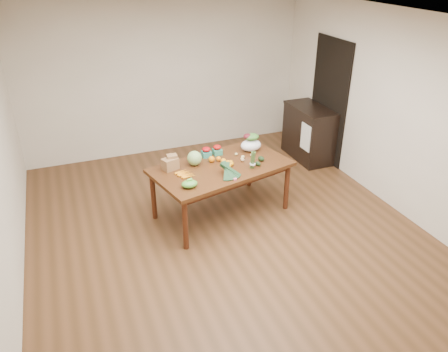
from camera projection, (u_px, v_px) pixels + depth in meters
name	position (u px, v px, depth m)	size (l,w,h in m)	color
floor	(228.00, 234.00, 5.76)	(6.00, 6.00, 0.00)	brown
ceiling	(229.00, 20.00, 4.51)	(5.00, 6.00, 0.02)	white
room_walls	(228.00, 140.00, 5.14)	(5.02, 6.02, 2.70)	silver
dining_table	(221.00, 190.00, 6.06)	(1.83, 1.02, 0.75)	#532D13
doorway_dark	(329.00, 101.00, 7.40)	(0.02, 1.00, 2.10)	black
cabinet	(309.00, 133.00, 7.68)	(0.52, 1.02, 0.94)	black
dish_towel	(306.00, 137.00, 7.29)	(0.02, 0.28, 0.45)	white
paper_bag	(170.00, 163.00, 5.75)	(0.27, 0.22, 0.19)	olive
cabbage	(195.00, 158.00, 5.87)	(0.20, 0.20, 0.20)	#99C270
strawberry_basket_a	(206.00, 153.00, 6.12)	(0.12, 0.12, 0.11)	red
strawberry_basket_b	(217.00, 151.00, 6.19)	(0.12, 0.12, 0.11)	red
orange_a	(212.00, 159.00, 5.97)	(0.09, 0.09, 0.09)	orange
orange_b	(219.00, 159.00, 6.00)	(0.07, 0.07, 0.07)	orange
orange_c	(224.00, 161.00, 5.93)	(0.08, 0.08, 0.08)	orange
mandarin_cluster	(228.00, 163.00, 5.85)	(0.18, 0.18, 0.09)	orange
carrots	(185.00, 174.00, 5.65)	(0.22, 0.24, 0.03)	#FF9B15
snap_pea_bag	(189.00, 184.00, 5.34)	(0.20, 0.15, 0.09)	#489231
kale_bunch	(231.00, 171.00, 5.57)	(0.32, 0.40, 0.16)	#16331E
asparagus_bundle	(253.00, 160.00, 5.76)	(0.08, 0.08, 0.25)	#4D7535
potato_a	(242.00, 159.00, 6.03)	(0.05, 0.04, 0.04)	tan
potato_b	(243.00, 160.00, 6.00)	(0.05, 0.05, 0.04)	tan
potato_c	(243.00, 157.00, 6.09)	(0.05, 0.05, 0.04)	tan
potato_d	(236.00, 154.00, 6.17)	(0.05, 0.04, 0.04)	tan
potato_e	(252.00, 155.00, 6.14)	(0.05, 0.04, 0.04)	tan
avocado_a	(258.00, 164.00, 5.88)	(0.06, 0.09, 0.06)	black
avocado_b	(261.00, 159.00, 6.00)	(0.07, 0.10, 0.07)	black
salad_bag	(251.00, 143.00, 6.27)	(0.30, 0.23, 0.24)	white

